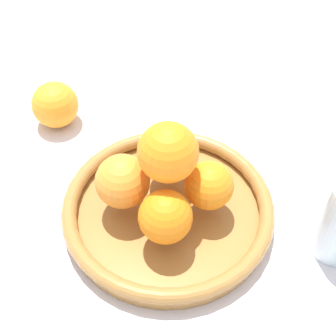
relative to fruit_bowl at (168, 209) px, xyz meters
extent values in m
plane|color=silver|center=(0.00, 0.00, -0.02)|extent=(4.00, 4.00, 0.00)
cylinder|color=#A57238|center=(0.00, 0.00, -0.01)|extent=(0.29, 0.29, 0.02)
torus|color=#A57238|center=(0.00, 0.00, 0.01)|extent=(0.30, 0.30, 0.02)
sphere|color=orange|center=(-0.01, -0.05, 0.05)|extent=(0.07, 0.07, 0.07)
sphere|color=orange|center=(0.05, -0.01, 0.05)|extent=(0.07, 0.07, 0.07)
sphere|color=orange|center=(0.01, 0.05, 0.05)|extent=(0.07, 0.07, 0.07)
sphere|color=orange|center=(-0.06, 0.01, 0.06)|extent=(0.07, 0.07, 0.07)
sphere|color=orange|center=(0.00, 0.00, 0.12)|extent=(0.08, 0.08, 0.08)
sphere|color=orange|center=(-0.16, 0.23, 0.02)|extent=(0.08, 0.08, 0.08)
camera|label=1|loc=(-0.06, -0.40, 0.53)|focal=50.00mm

